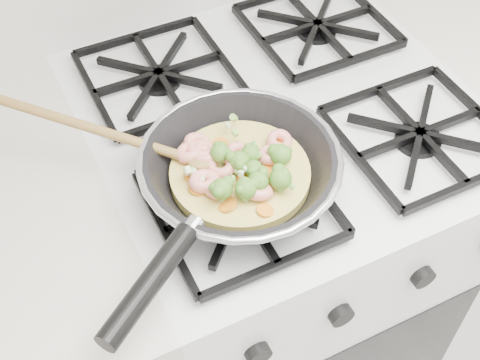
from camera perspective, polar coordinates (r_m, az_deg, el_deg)
name	(u,v)px	position (r m, az deg, el deg)	size (l,w,h in m)	color
stove	(272,264)	(1.37, 2.88, -7.37)	(0.60, 0.60, 0.92)	white
skillet	(237,170)	(0.87, -0.31, 0.86)	(0.41, 0.41, 0.10)	black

